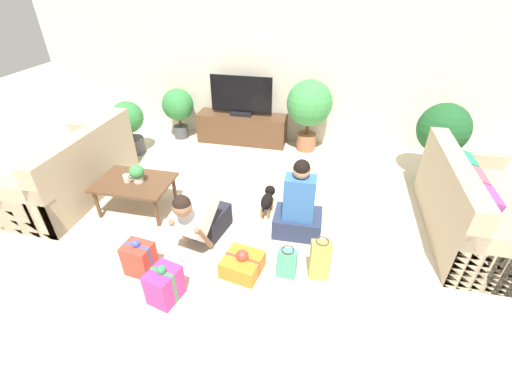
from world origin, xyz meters
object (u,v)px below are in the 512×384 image
potted_plant_back_right (309,106)px  dog (268,199)px  potted_plant_corner_right (443,130)px  gift_box_c (242,264)px  potted_plant_back_left (178,107)px  gift_bag_b (287,263)px  sofa_left (71,172)px  mug (127,178)px  tv_console (242,128)px  gift_box_a (139,258)px  potted_plant_corner_left (129,124)px  coffee_table (134,185)px  sofa_right (473,210)px  person_kneeling (201,217)px  tabletop_plant (137,173)px  gift_box_b (164,285)px  tv (241,98)px  person_sitting (298,209)px

potted_plant_back_right → dog: (-0.29, -1.81, -0.54)m
potted_plant_corner_right → gift_box_c: 3.23m
gift_box_c → potted_plant_back_left: bearing=122.8°
gift_bag_b → potted_plant_back_left: bearing=128.9°
sofa_left → mug: 0.95m
tv_console → gift_box_a: bearing=-94.1°
potted_plant_back_right → potted_plant_corner_left: bearing=-165.1°
potted_plant_back_left → tv_console: bearing=2.6°
dog → gift_box_c: (-0.05, -1.03, -0.08)m
potted_plant_corner_right → coffee_table: bearing=-156.1°
sofa_right → tv_console: sofa_right is taller
potted_plant_corner_left → potted_plant_corner_right: size_ratio=0.78×
potted_plant_back_right → person_kneeling: (-0.87, -2.51, -0.39)m
potted_plant_back_right → gift_box_a: bearing=-113.1°
coffee_table → potted_plant_back_left: (-0.33, 2.11, 0.19)m
potted_plant_corner_right → gift_bag_b: 2.92m
tabletop_plant → potted_plant_corner_left: bearing=123.0°
mug → potted_plant_back_right: bearing=48.3°
sofa_left → gift_box_b: (1.90, -1.34, -0.14)m
potted_plant_corner_left → tv: bearing=25.6°
coffee_table → tv: (0.75, 2.16, 0.40)m
tv_console → person_sitting: size_ratio=1.56×
sofa_left → potted_plant_back_left: sofa_left is taller
potted_plant_back_left → potted_plant_corner_right: 4.00m
gift_box_b → gift_box_a: bearing=146.4°
sofa_right → gift_box_b: bearing=118.4°
person_sitting → gift_box_b: 1.57m
dog → gift_bag_b: size_ratio=1.39×
tv → sofa_left: bearing=-131.0°
coffee_table → mug: (-0.06, -0.02, 0.09)m
gift_box_b → gift_box_c: 0.75m
potted_plant_back_left → gift_bag_b: size_ratio=2.50×
gift_box_a → gift_bag_b: size_ratio=1.17×
potted_plant_back_right → gift_box_b: 3.47m
person_kneeling → gift_box_a: size_ratio=2.02×
sofa_right → potted_plant_corner_left: 4.74m
sofa_right → tabletop_plant: 3.74m
sofa_right → potted_plant_back_right: 2.64m
tabletop_plant → potted_plant_back_right: bearing=50.1°
person_kneeling → gift_bag_b: (0.95, -0.29, -0.17)m
potted_plant_corner_right → gift_bag_b: potted_plant_corner_right is taller
sofa_right → person_kneeling: size_ratio=2.23×
sofa_left → gift_box_b: size_ratio=4.54×
sofa_left → gift_box_a: size_ratio=4.51×
tv_console → sofa_left: bearing=-131.0°
coffee_table → tabletop_plant: (0.07, 0.00, 0.17)m
coffee_table → potted_plant_corner_left: size_ratio=1.05×
coffee_table → tabletop_plant: size_ratio=3.91×
potted_plant_back_left → potted_plant_corner_left: 0.88m
tv → tabletop_plant: (-0.69, -2.16, -0.23)m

